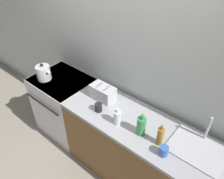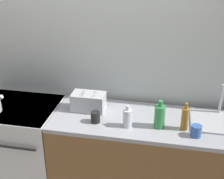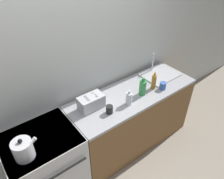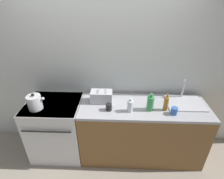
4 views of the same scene
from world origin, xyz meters
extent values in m
cube|color=silver|center=(0.00, 0.69, 1.30)|extent=(8.00, 0.05, 2.60)
cube|color=silver|center=(-0.64, 0.32, 0.45)|extent=(0.75, 0.64, 0.91)
cube|color=black|center=(-0.64, 0.32, 0.90)|extent=(0.74, 0.62, 0.02)
cylinder|color=black|center=(-0.47, 0.18, 0.90)|extent=(0.20, 0.20, 0.01)
cylinder|color=black|center=(-0.81, 0.45, 0.90)|extent=(0.20, 0.20, 0.01)
cylinder|color=black|center=(-0.47, 0.45, 0.90)|extent=(0.20, 0.20, 0.01)
cylinder|color=black|center=(-0.64, -0.03, 0.71)|extent=(0.64, 0.02, 0.02)
cube|color=brown|center=(0.62, 0.31, 0.44)|extent=(1.74, 0.63, 0.87)
cube|color=#A3A3A8|center=(0.62, 0.31, 0.89)|extent=(1.74, 0.63, 0.04)
cube|color=#BCBCC1|center=(0.04, 0.39, 0.99)|extent=(0.29, 0.17, 0.16)
cube|color=black|center=(-0.01, 0.39, 1.07)|extent=(0.04, 0.12, 0.01)
cube|color=black|center=(0.09, 0.39, 1.07)|extent=(0.04, 0.12, 0.01)
cube|color=#B7B7BC|center=(1.19, 0.39, 0.92)|extent=(0.50, 0.39, 0.01)
cylinder|color=silver|center=(1.19, 0.55, 1.05)|extent=(0.02, 0.02, 0.28)
cylinder|color=#9E6B23|center=(0.88, 0.23, 1.00)|extent=(0.06, 0.06, 0.19)
cylinder|color=#9E6B23|center=(0.88, 0.23, 1.12)|extent=(0.02, 0.02, 0.05)
cylinder|color=silver|center=(0.42, 0.18, 0.99)|extent=(0.07, 0.07, 0.15)
cylinder|color=silver|center=(0.42, 0.18, 1.08)|extent=(0.03, 0.03, 0.04)
cylinder|color=#338C47|center=(0.68, 0.22, 1.01)|extent=(0.09, 0.09, 0.19)
cylinder|color=#338C47|center=(0.68, 0.22, 1.13)|extent=(0.04, 0.04, 0.05)
cylinder|color=black|center=(0.15, 0.19, 0.96)|extent=(0.08, 0.08, 0.10)
cylinder|color=#3860B2|center=(0.97, 0.14, 0.96)|extent=(0.08, 0.08, 0.10)
camera|label=1|loc=(1.39, -1.06, 2.54)|focal=35.00mm
camera|label=2|loc=(0.72, -1.99, 2.30)|focal=50.00mm
camera|label=3|loc=(-0.93, -1.27, 2.59)|focal=35.00mm
camera|label=4|loc=(0.26, -1.64, 2.27)|focal=28.00mm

